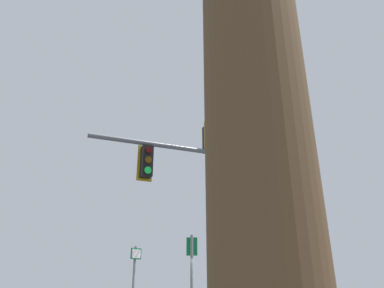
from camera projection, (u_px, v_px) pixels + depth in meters
signal_mast_assembly at (197, 179)px, 9.98m from camera, size 2.75×3.41×6.76m
overhead_wire_span at (211, 85)px, 12.42m from camera, size 9.41×17.40×1.63m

